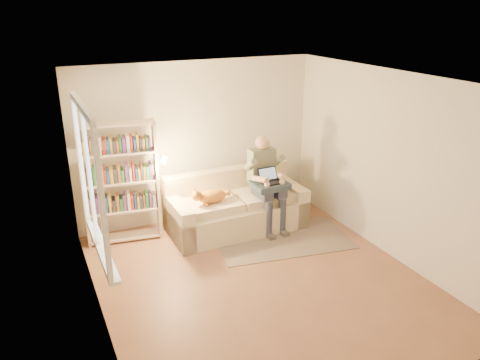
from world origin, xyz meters
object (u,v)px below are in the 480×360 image
cat (208,197)px  laptop (270,179)px  bookshelf (121,177)px  sofa (235,209)px  person (266,177)px

cat → laptop: laptop is taller
cat → bookshelf: bearing=156.9°
sofa → laptop: size_ratio=6.93×
sofa → laptop: bearing=-32.3°
sofa → bookshelf: (-1.69, 0.36, 0.69)m
cat → sofa: bearing=14.8°
bookshelf → laptop: bearing=-8.2°
sofa → laptop: 0.76m
laptop → bookshelf: bearing=163.1°
sofa → cat: 0.64m
person → laptop: 0.13m
laptop → cat: bearing=171.2°
sofa → cat: sofa is taller
cat → bookshelf: size_ratio=0.37×
cat → laptop: 1.00m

